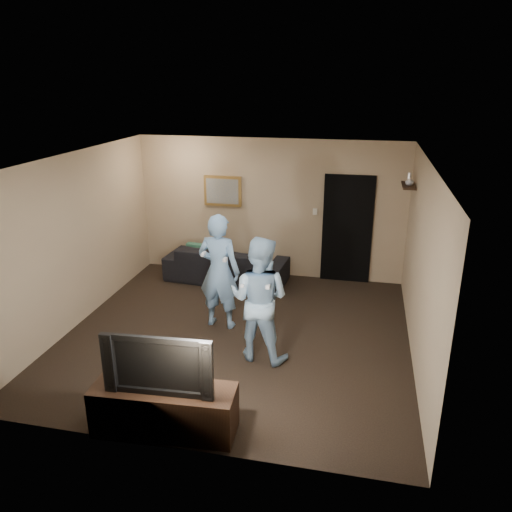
% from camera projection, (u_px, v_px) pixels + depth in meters
% --- Properties ---
extents(ground, '(5.00, 5.00, 0.00)m').
position_uv_depth(ground, '(237.00, 334.00, 7.46)').
color(ground, black).
rests_on(ground, ground).
extents(ceiling, '(5.00, 5.00, 0.04)m').
position_uv_depth(ceiling, '(235.00, 159.00, 6.58)').
color(ceiling, silver).
rests_on(ceiling, wall_back).
extents(wall_back, '(5.00, 0.04, 2.60)m').
position_uv_depth(wall_back, '(270.00, 209.00, 9.32)').
color(wall_back, tan).
rests_on(wall_back, ground).
extents(wall_front, '(5.00, 0.04, 2.60)m').
position_uv_depth(wall_front, '(170.00, 337.00, 4.72)').
color(wall_front, tan).
rests_on(wall_front, ground).
extents(wall_left, '(0.04, 5.00, 2.60)m').
position_uv_depth(wall_left, '(76.00, 240.00, 7.53)').
color(wall_left, tan).
rests_on(wall_left, ground).
extents(wall_right, '(0.04, 5.00, 2.60)m').
position_uv_depth(wall_right, '(421.00, 265.00, 6.52)').
color(wall_right, tan).
rests_on(wall_right, ground).
extents(sofa, '(2.32, 1.07, 0.66)m').
position_uv_depth(sofa, '(226.00, 264.00, 9.33)').
color(sofa, black).
rests_on(sofa, ground).
extents(throw_pillow, '(0.41, 0.18, 0.40)m').
position_uv_depth(throw_pillow, '(197.00, 254.00, 9.39)').
color(throw_pillow, '#1C5541').
rests_on(throw_pillow, sofa).
extents(painting_frame, '(0.72, 0.05, 0.57)m').
position_uv_depth(painting_frame, '(223.00, 191.00, 9.38)').
color(painting_frame, olive).
rests_on(painting_frame, wall_back).
extents(painting_canvas, '(0.62, 0.01, 0.47)m').
position_uv_depth(painting_canvas, '(222.00, 191.00, 9.35)').
color(painting_canvas, slate).
rests_on(painting_canvas, painting_frame).
extents(doorway, '(0.90, 0.06, 2.00)m').
position_uv_depth(doorway, '(347.00, 229.00, 9.10)').
color(doorway, black).
rests_on(doorway, ground).
extents(light_switch, '(0.08, 0.02, 0.12)m').
position_uv_depth(light_switch, '(315.00, 212.00, 9.13)').
color(light_switch, silver).
rests_on(light_switch, wall_back).
extents(wall_shelf, '(0.20, 0.60, 0.03)m').
position_uv_depth(wall_shelf, '(409.00, 185.00, 7.96)').
color(wall_shelf, black).
rests_on(wall_shelf, wall_right).
extents(shelf_vase, '(0.14, 0.14, 0.14)m').
position_uv_depth(shelf_vase, '(410.00, 181.00, 7.86)').
color(shelf_vase, '#B5B6BB').
rests_on(shelf_vase, wall_shelf).
extents(shelf_figurine, '(0.06, 0.06, 0.18)m').
position_uv_depth(shelf_figurine, '(409.00, 178.00, 7.96)').
color(shelf_figurine, silver).
rests_on(shelf_figurine, wall_shelf).
extents(tv_console, '(1.57, 0.59, 0.55)m').
position_uv_depth(tv_console, '(165.00, 410.00, 5.36)').
color(tv_console, black).
rests_on(tv_console, ground).
extents(television, '(1.17, 0.22, 0.67)m').
position_uv_depth(television, '(161.00, 361.00, 5.15)').
color(television, black).
rests_on(television, tv_console).
extents(wii_player_left, '(0.69, 0.53, 1.77)m').
position_uv_depth(wii_player_left, '(219.00, 271.00, 7.44)').
color(wii_player_left, '#77A2CE').
rests_on(wii_player_left, ground).
extents(wii_player_right, '(0.94, 0.79, 1.72)m').
position_uv_depth(wii_player_right, '(259.00, 299.00, 6.58)').
color(wii_player_right, '#8FB3D0').
rests_on(wii_player_right, ground).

